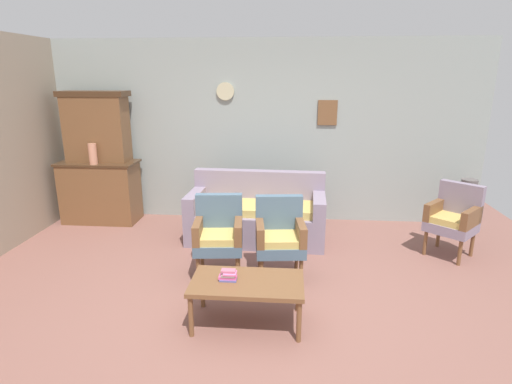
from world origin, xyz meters
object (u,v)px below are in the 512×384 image
Objects in this scene: floral_couch at (257,216)px; armchair_by_doorway at (280,235)px; coffee_table at (247,285)px; side_cabinet at (101,192)px; vase_on_cabinet at (93,154)px; armchair_near_cabinet at (219,233)px; floor_vase_by_wall at (466,207)px; wingback_chair_by_fireplace at (454,217)px; book_stack_on_table at (228,275)px.

floral_couch and armchair_by_doorway have the same top height.
armchair_by_doorway is 0.98m from coffee_table.
vase_on_cabinet is at bearing -81.32° from side_cabinet.
floor_vase_by_wall is at bearing 25.24° from armchair_near_cabinet.
armchair_by_doorway is 0.90× the size of coffee_table.
armchair_near_cabinet is at bearing -37.79° from side_cabinet.
side_cabinet is at bearing 98.68° from vase_on_cabinet.
coffee_table is (0.08, -2.03, 0.05)m from floral_couch.
coffee_table is 1.26× the size of floor_vase_by_wall.
floral_couch reaches higher than floor_vase_by_wall.
side_cabinet reaches higher than armchair_by_doorway.
wingback_chair_by_fireplace is at bearing 15.55° from armchair_near_cabinet.
coffee_table is (0.41, -0.94, -0.12)m from armchair_near_cabinet.
floor_vase_by_wall is at bearing -1.07° from side_cabinet.
armchair_near_cabinet is 0.90× the size of coffee_table.
side_cabinet is 3.81× the size of vase_on_cabinet.
vase_on_cabinet is 3.38m from book_stack_on_table.
book_stack_on_table is at bearing -47.47° from side_cabinet.
floral_couch is at bearing -8.41° from vase_on_cabinet.
floor_vase_by_wall is (2.57, 1.53, -0.10)m from armchair_by_doorway.
coffee_table is at bearing -1.56° from book_stack_on_table.
wingback_chair_by_fireplace reaches higher than coffee_table.
floral_couch is 2.06× the size of wingback_chair_by_fireplace.
wingback_chair_by_fireplace is at bearing -9.89° from side_cabinet.
floral_couch is at bearing -171.49° from floor_vase_by_wall.
armchair_near_cabinet is at bearing -34.94° from vase_on_cabinet.
armchair_near_cabinet is 1.03m from coffee_table.
wingback_chair_by_fireplace is at bearing -7.35° from floral_couch.
floral_couch is 1.86× the size of coffee_table.
book_stack_on_table is at bearing -45.72° from vase_on_cabinet.
book_stack_on_table is (2.32, -2.38, -0.62)m from vase_on_cabinet.
book_stack_on_table reaches higher than coffee_table.
side_cabinet is 4.97m from wingback_chair_by_fireplace.
armchair_near_cabinet is 5.63× the size of book_stack_on_table.
vase_on_cabinet is 1.89× the size of book_stack_on_table.
floor_vase_by_wall is at bearing 0.86° from vase_on_cabinet.
side_cabinet reaches higher than armchair_near_cabinet.
coffee_table is (2.49, -2.39, -0.71)m from vase_on_cabinet.
side_cabinet is 1.28× the size of armchair_by_doorway.
armchair_near_cabinet is at bearing -154.76° from floor_vase_by_wall.
armchair_by_doorway is 1.02m from book_stack_on_table.
armchair_by_doorway is at bearing 65.25° from book_stack_on_table.
floral_couch and wingback_chair_by_fireplace have the same top height.
vase_on_cabinet reaches higher than floor_vase_by_wall.
armchair_near_cabinet is (-0.33, -1.09, 0.17)m from floral_couch.
vase_on_cabinet reaches higher than armchair_by_doorway.
vase_on_cabinet is 0.34× the size of armchair_by_doorway.
floor_vase_by_wall is (3.00, 2.46, -0.07)m from book_stack_on_table.
armchair_by_doorway is (0.68, -0.00, 0.00)m from armchair_near_cabinet.
floor_vase_by_wall is (5.32, 0.08, -0.68)m from vase_on_cabinet.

